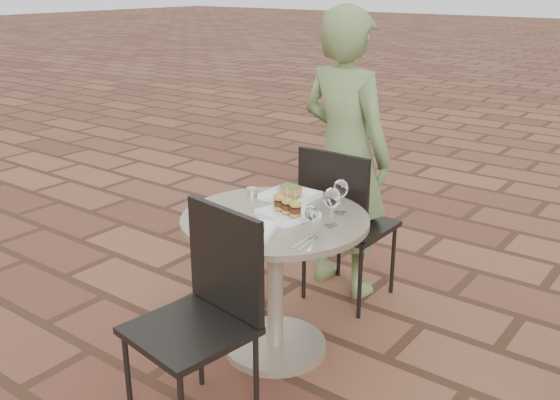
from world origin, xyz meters
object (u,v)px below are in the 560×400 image
Objects in this scene: diner at (345,155)px; plate_tuna at (249,230)px; plate_sliders at (287,210)px; cafe_table at (275,263)px; chair_near at (207,301)px; chair_far at (342,214)px; plate_salmon at (290,195)px.

diner is 1.05m from plate_tuna.
plate_sliders is 1.00× the size of plate_tuna.
cafe_table is 0.97× the size of chair_near.
chair_far is 0.36m from diner.
diner is 0.56m from plate_salmon.
diner is (-0.18, 1.37, 0.29)m from chair_near.
chair_far reaches higher than plate_salmon.
cafe_table is 0.89m from diner.
plate_sliders is at bearing 109.40° from diner.
plate_tuna is (0.13, -1.03, -0.09)m from diner.
plate_tuna is at bearing 106.36° from chair_near.
chair_far is 3.32× the size of plate_sliders.
plate_sliders is at bearing 40.29° from cafe_table.
plate_sliders is at bearing 101.17° from chair_near.
diner is 6.77× the size of plate_salmon.
diner is at bearing 97.43° from plate_tuna.
chair_far is 0.63m from plate_sliders.
diner is 5.98× the size of plate_sliders.
diner reaches higher than chair_near.
diner is (-0.10, 0.18, 0.29)m from chair_far.
plate_sliders is at bearing 86.18° from plate_tuna.
plate_tuna is at bearing -83.02° from cafe_table.
chair_far is 0.43m from plate_salmon.
plate_salmon is (-0.09, -0.37, 0.20)m from chair_far.
chair_far reaches higher than plate_tuna.
plate_tuna is at bearing -75.47° from plate_salmon.
cafe_table is 3.21× the size of plate_tuna.
cafe_table is 0.63m from chair_far.
chair_near is 3.32× the size of plate_sliders.
chair_far is at bearing 94.62° from plate_sliders.
plate_salmon is at bearing 110.15° from chair_near.
diner reaches higher than chair_far.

